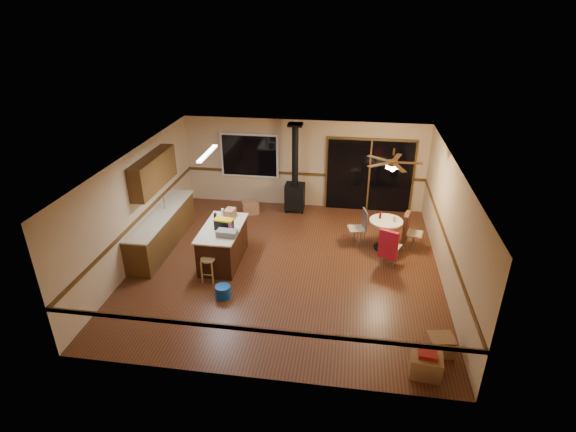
% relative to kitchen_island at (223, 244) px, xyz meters
% --- Properties ---
extents(floor, '(7.00, 7.00, 0.00)m').
position_rel_kitchen_island_xyz_m(floor, '(1.50, 0.00, -0.45)').
color(floor, '#512916').
rests_on(floor, ground).
extents(ceiling, '(7.00, 7.00, 0.00)m').
position_rel_kitchen_island_xyz_m(ceiling, '(1.50, 0.00, 2.15)').
color(ceiling, silver).
rests_on(ceiling, ground).
extents(wall_back, '(7.00, 0.00, 7.00)m').
position_rel_kitchen_island_xyz_m(wall_back, '(1.50, 3.50, 0.85)').
color(wall_back, tan).
rests_on(wall_back, ground).
extents(wall_front, '(7.00, 0.00, 7.00)m').
position_rel_kitchen_island_xyz_m(wall_front, '(1.50, -3.50, 0.85)').
color(wall_front, tan).
rests_on(wall_front, ground).
extents(wall_left, '(0.00, 7.00, 7.00)m').
position_rel_kitchen_island_xyz_m(wall_left, '(-2.00, 0.00, 0.85)').
color(wall_left, tan).
rests_on(wall_left, ground).
extents(wall_right, '(0.00, 7.00, 7.00)m').
position_rel_kitchen_island_xyz_m(wall_right, '(5.00, 0.00, 0.85)').
color(wall_right, tan).
rests_on(wall_right, ground).
extents(chair_rail, '(7.00, 7.00, 0.08)m').
position_rel_kitchen_island_xyz_m(chair_rail, '(1.50, 0.00, 0.55)').
color(chair_rail, '#4B3012').
rests_on(chair_rail, ground).
extents(window, '(1.72, 0.10, 1.32)m').
position_rel_kitchen_island_xyz_m(window, '(-0.10, 3.45, 1.05)').
color(window, black).
rests_on(window, ground).
extents(sliding_door, '(2.52, 0.10, 2.10)m').
position_rel_kitchen_island_xyz_m(sliding_door, '(3.40, 3.45, 0.60)').
color(sliding_door, black).
rests_on(sliding_door, ground).
extents(lower_cabinets, '(0.60, 3.00, 0.86)m').
position_rel_kitchen_island_xyz_m(lower_cabinets, '(-1.70, 0.50, -0.02)').
color(lower_cabinets, '#533415').
rests_on(lower_cabinets, ground).
extents(countertop, '(0.64, 3.04, 0.04)m').
position_rel_kitchen_island_xyz_m(countertop, '(-1.70, 0.50, 0.43)').
color(countertop, beige).
rests_on(countertop, lower_cabinets).
extents(upper_cabinets, '(0.35, 2.00, 0.80)m').
position_rel_kitchen_island_xyz_m(upper_cabinets, '(-1.83, 0.70, 1.45)').
color(upper_cabinets, '#533415').
rests_on(upper_cabinets, ground).
extents(kitchen_island, '(0.88, 1.68, 0.90)m').
position_rel_kitchen_island_xyz_m(kitchen_island, '(0.00, 0.00, 0.00)').
color(kitchen_island, black).
rests_on(kitchen_island, ground).
extents(wood_stove, '(0.55, 0.50, 2.52)m').
position_rel_kitchen_island_xyz_m(wood_stove, '(1.30, 3.05, 0.28)').
color(wood_stove, black).
rests_on(wood_stove, ground).
extents(ceiling_fan, '(0.24, 0.24, 0.55)m').
position_rel_kitchen_island_xyz_m(ceiling_fan, '(3.80, 1.16, 1.76)').
color(ceiling_fan, brown).
rests_on(ceiling_fan, ceiling).
extents(fluorescent_strip, '(0.10, 1.20, 0.04)m').
position_rel_kitchen_island_xyz_m(fluorescent_strip, '(-0.30, 0.30, 2.11)').
color(fluorescent_strip, white).
rests_on(fluorescent_strip, ceiling).
extents(toolbox_grey, '(0.46, 0.27, 0.14)m').
position_rel_kitchen_island_xyz_m(toolbox_grey, '(0.24, -0.39, 0.52)').
color(toolbox_grey, slate).
rests_on(toolbox_grey, kitchen_island).
extents(toolbox_black, '(0.43, 0.26, 0.23)m').
position_rel_kitchen_island_xyz_m(toolbox_black, '(0.09, -0.08, 0.56)').
color(toolbox_black, black).
rests_on(toolbox_black, kitchen_island).
extents(toolbox_yellow_lid, '(0.45, 0.27, 0.03)m').
position_rel_kitchen_island_xyz_m(toolbox_yellow_lid, '(0.09, -0.08, 0.69)').
color(toolbox_yellow_lid, gold).
rests_on(toolbox_yellow_lid, toolbox_black).
extents(box_on_island, '(0.26, 0.33, 0.20)m').
position_rel_kitchen_island_xyz_m(box_on_island, '(0.05, 0.57, 0.55)').
color(box_on_island, '#895F3D').
rests_on(box_on_island, kitchen_island).
extents(bottle_dark, '(0.08, 0.08, 0.25)m').
position_rel_kitchen_island_xyz_m(bottle_dark, '(-0.20, 0.21, 0.57)').
color(bottle_dark, black).
rests_on(bottle_dark, kitchen_island).
extents(bottle_pink, '(0.10, 0.10, 0.23)m').
position_rel_kitchen_island_xyz_m(bottle_pink, '(0.25, -0.19, 0.56)').
color(bottle_pink, '#D84C8C').
rests_on(bottle_pink, kitchen_island).
extents(bottle_white, '(0.08, 0.08, 0.18)m').
position_rel_kitchen_island_xyz_m(bottle_white, '(-0.15, 0.61, 0.54)').
color(bottle_white, white).
rests_on(bottle_white, kitchen_island).
extents(bar_stool, '(0.41, 0.41, 0.57)m').
position_rel_kitchen_island_xyz_m(bar_stool, '(-0.09, -0.85, -0.17)').
color(bar_stool, tan).
rests_on(bar_stool, floor).
extents(blue_bucket, '(0.42, 0.42, 0.27)m').
position_rel_kitchen_island_xyz_m(blue_bucket, '(0.37, -1.41, -0.32)').
color(blue_bucket, '#0C45A8').
rests_on(blue_bucket, floor).
extents(dining_table, '(0.81, 0.81, 0.78)m').
position_rel_kitchen_island_xyz_m(dining_table, '(3.80, 1.16, 0.07)').
color(dining_table, black).
rests_on(dining_table, ground).
extents(glass_red, '(0.07, 0.07, 0.17)m').
position_rel_kitchen_island_xyz_m(glass_red, '(3.65, 1.26, 0.41)').
color(glass_red, '#590C14').
rests_on(glass_red, dining_table).
extents(glass_cream, '(0.07, 0.07, 0.15)m').
position_rel_kitchen_island_xyz_m(glass_cream, '(3.98, 1.11, 0.40)').
color(glass_cream, beige).
rests_on(glass_cream, dining_table).
extents(chair_left, '(0.49, 0.48, 0.51)m').
position_rel_kitchen_island_xyz_m(chair_left, '(3.20, 1.29, 0.14)').
color(chair_left, tan).
rests_on(chair_left, ground).
extents(chair_near, '(0.57, 0.59, 0.70)m').
position_rel_kitchen_island_xyz_m(chair_near, '(3.82, 0.29, 0.14)').
color(chair_near, tan).
rests_on(chair_near, ground).
extents(chair_right, '(0.55, 0.52, 0.70)m').
position_rel_kitchen_island_xyz_m(chair_right, '(4.32, 1.26, 0.14)').
color(chair_right, tan).
rests_on(chair_right, ground).
extents(box_under_window, '(0.57, 0.53, 0.37)m').
position_rel_kitchen_island_xyz_m(box_under_window, '(0.04, 2.68, -0.27)').
color(box_under_window, '#895F3D').
rests_on(box_under_window, floor).
extents(box_corner_a, '(0.54, 0.47, 0.38)m').
position_rel_kitchen_island_xyz_m(box_corner_a, '(4.28, -3.00, -0.26)').
color(box_corner_a, '#895F3D').
rests_on(box_corner_a, floor).
extents(box_corner_b, '(0.49, 0.44, 0.35)m').
position_rel_kitchen_island_xyz_m(box_corner_b, '(4.60, -2.46, -0.28)').
color(box_corner_b, '#895F3D').
rests_on(box_corner_b, floor).
extents(box_small_red, '(0.31, 0.27, 0.08)m').
position_rel_kitchen_island_xyz_m(box_small_red, '(4.28, -3.00, -0.03)').
color(box_small_red, maroon).
rests_on(box_small_red, box_corner_a).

